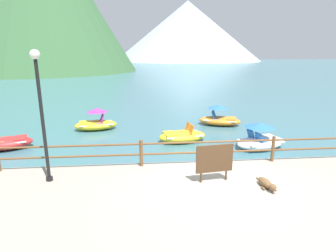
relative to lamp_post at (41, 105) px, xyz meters
name	(u,v)px	position (x,y,z in m)	size (l,w,h in m)	color
ground_plane	(155,77)	(5.24, 39.35, -2.79)	(200.00, 200.00, 0.00)	#3D6B75
promenade_dock	(245,233)	(5.24, -2.85, -2.59)	(28.00, 8.00, 0.40)	gray
dock_railing	(209,148)	(5.24, 0.90, -1.81)	(23.92, 0.12, 0.95)	brown
lamp_post	(41,105)	(0.00, 0.00, 0.00)	(0.28, 0.28, 3.95)	black
sign_board	(214,159)	(5.08, -0.52, -1.66)	(1.17, 0.19, 1.19)	beige
dog_resting	(267,184)	(6.53, -1.08, -2.27)	(0.41, 1.08, 0.26)	brown
pedal_boat_0	(261,139)	(8.28, 3.44, -2.39)	(2.66, 2.03, 1.21)	white
pedal_boat_1	(220,118)	(7.53, 7.67, -2.39)	(2.72, 2.00, 1.23)	orange
pedal_boat_2	(96,123)	(0.31, 7.31, -2.39)	(2.51, 1.60, 1.23)	yellow
pedal_boat_3	(182,136)	(4.84, 4.70, -2.51)	(2.50, 1.64, 0.87)	yellow
pedal_boat_4	(6,143)	(-3.24, 4.34, -2.49)	(2.51, 1.80, 0.88)	red
distant_peak	(187,31)	(23.72, 121.47, 9.91)	(64.37, 64.37, 25.40)	#9EADBC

